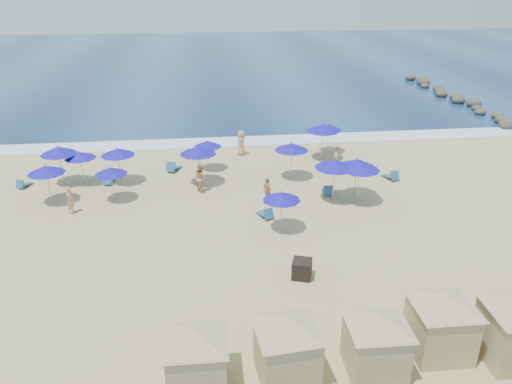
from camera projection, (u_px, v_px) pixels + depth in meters
ground at (261, 236)px, 25.58m from camera, size 160.00×160.00×0.00m
ocean at (215, 61)px, 75.53m from camera, size 160.00×80.00×0.06m
surf_line at (236, 142)px, 39.64m from camera, size 160.00×2.50×0.08m
rock_jetty at (464, 101)px, 50.66m from camera, size 2.56×26.66×0.96m
trash_bin at (302, 269)px, 21.96m from camera, size 1.05×1.05×0.83m
cabana_0 at (196, 351)px, 15.72m from camera, size 4.05×4.05×2.54m
cabana_1 at (287, 340)px, 16.13m from camera, size 4.11×4.11×2.59m
cabana_2 at (377, 335)px, 16.38m from camera, size 4.06×4.06×2.55m
cabana_3 at (442, 316)px, 17.19m from camera, size 4.25×4.25×2.67m
umbrella_0 at (80, 155)px, 31.12m from camera, size 1.96×1.96×2.23m
umbrella_1 at (46, 169)px, 28.41m from camera, size 2.12×2.12×2.41m
umbrella_2 at (118, 152)px, 31.14m from camera, size 2.14×2.14×2.44m
umbrella_3 at (111, 171)px, 28.79m from camera, size 1.91×1.91×2.17m
umbrella_4 at (208, 144)px, 33.43m from camera, size 1.88×1.88×2.14m
umbrella_5 at (198, 150)px, 30.92m from camera, size 2.31×2.31×2.63m
umbrella_6 at (282, 196)px, 25.37m from camera, size 1.97×1.97×2.24m
umbrella_7 at (291, 147)px, 31.87m from camera, size 2.20×2.20×2.51m
umbrella_8 at (357, 163)px, 29.11m from camera, size 2.22×2.22×2.53m
umbrella_9 at (323, 128)px, 35.10m from camera, size 2.40×2.40×2.73m
umbrella_10 at (335, 164)px, 28.59m from camera, size 2.36×2.36×2.69m
umbrella_11 at (360, 166)px, 28.35m from camera, size 2.35×2.35×2.68m
umbrella_12 at (329, 127)px, 36.67m from camera, size 1.98×1.98×2.26m
umbrella_13 at (58, 150)px, 30.96m from camera, size 2.28×2.28×2.60m
beach_chair_0 at (23, 184)px, 31.27m from camera, size 0.85×1.22×0.62m
beach_chair_1 at (109, 181)px, 31.78m from camera, size 0.69×1.25×0.65m
beach_chair_2 at (173, 167)px, 33.83m from camera, size 1.09×1.54×0.77m
beach_chair_3 at (266, 214)px, 27.40m from camera, size 0.94×1.32×0.67m
beach_chair_4 at (327, 191)px, 30.27m from camera, size 0.73×1.33×0.70m
beach_chair_5 at (391, 176)px, 32.47m from camera, size 0.91×1.41×0.72m
beachgoer_0 at (70, 200)px, 27.69m from camera, size 0.52×0.66×1.61m
beachgoer_1 at (201, 178)px, 30.47m from camera, size 0.98×1.08×1.79m
beachgoer_2 at (267, 190)px, 28.89m from camera, size 0.64×1.01×1.61m
beachgoer_3 at (335, 155)px, 34.05m from camera, size 0.96×1.34×1.88m
beachgoer_4 at (241, 143)px, 36.59m from camera, size 0.99×1.08×1.85m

